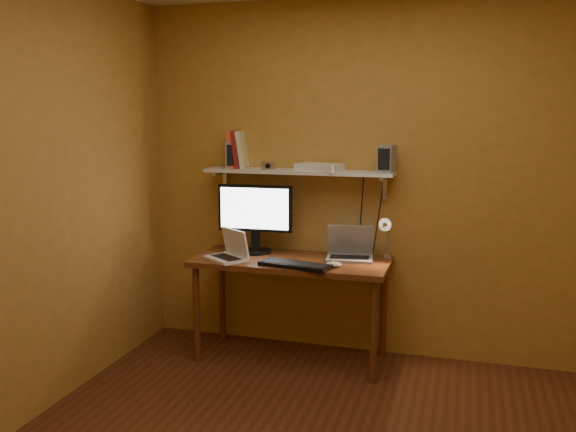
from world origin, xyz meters
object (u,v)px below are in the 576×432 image
(router, at_px, (319,167))
(shelf_camera, at_px, (268,166))
(netbook, at_px, (230,251))
(laptop, at_px, (350,250))
(desk_lamp, at_px, (386,232))
(mouse, at_px, (334,264))
(monitor, at_px, (255,215))
(speaker_right, at_px, (387,159))
(desk, at_px, (291,271))
(wall_shelf, at_px, (299,172))
(speaker_left, at_px, (233,155))
(keyboard, at_px, (295,265))

(router, bearing_deg, shelf_camera, -171.76)
(netbook, bearing_deg, router, 63.64)
(laptop, height_order, desk_lamp, desk_lamp)
(netbook, distance_m, mouse, 0.76)
(monitor, distance_m, speaker_right, 1.05)
(mouse, relative_size, desk_lamp, 0.28)
(laptop, bearing_deg, mouse, -109.56)
(monitor, height_order, shelf_camera, shelf_camera)
(laptop, height_order, mouse, laptop)
(desk, distance_m, speaker_right, 1.05)
(monitor, bearing_deg, laptop, -2.72)
(laptop, bearing_deg, router, 160.65)
(desk_lamp, bearing_deg, speaker_right, 107.69)
(wall_shelf, height_order, router, router)
(shelf_camera, bearing_deg, wall_shelf, 17.14)
(speaker_left, distance_m, router, 0.67)
(desk_lamp, relative_size, speaker_left, 1.87)
(desk, relative_size, router, 4.54)
(shelf_camera, bearing_deg, netbook, -128.73)
(wall_shelf, xyz_separation_m, keyboard, (0.09, -0.40, -0.60))
(speaker_left, height_order, shelf_camera, speaker_left)
(desk, distance_m, wall_shelf, 0.72)
(monitor, height_order, router, router)
(monitor, distance_m, speaker_left, 0.48)
(keyboard, distance_m, router, 0.75)
(speaker_left, bearing_deg, router, -17.68)
(keyboard, distance_m, desk_lamp, 0.69)
(desk_lamp, distance_m, router, 0.67)
(monitor, bearing_deg, desk_lamp, -2.95)
(monitor, xyz_separation_m, netbook, (-0.10, -0.26, -0.23))
(monitor, bearing_deg, wall_shelf, 8.65)
(keyboard, height_order, shelf_camera, shelf_camera)
(wall_shelf, xyz_separation_m, shelf_camera, (-0.21, -0.07, 0.05))
(monitor, bearing_deg, keyboard, -42.14)
(keyboard, relative_size, speaker_left, 2.48)
(monitor, relative_size, laptop, 1.60)
(netbook, xyz_separation_m, speaker_right, (1.06, 0.32, 0.66))
(speaker_left, relative_size, speaker_right, 1.05)
(desk_lamp, bearing_deg, monitor, 179.75)
(desk, bearing_deg, laptop, 17.89)
(netbook, height_order, shelf_camera, shelf_camera)
(keyboard, distance_m, speaker_left, 1.01)
(wall_shelf, relative_size, router, 4.54)
(desk, xyz_separation_m, mouse, (0.34, -0.14, 0.10))
(laptop, bearing_deg, netbook, -169.80)
(mouse, distance_m, speaker_right, 0.83)
(desk, height_order, monitor, monitor)
(mouse, bearing_deg, speaker_left, 164.21)
(mouse, distance_m, desk_lamp, 0.45)
(wall_shelf, relative_size, keyboard, 2.82)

